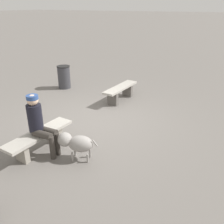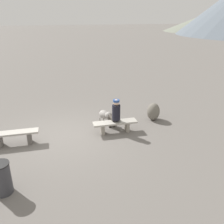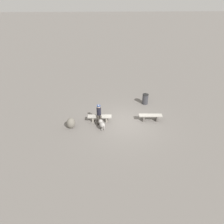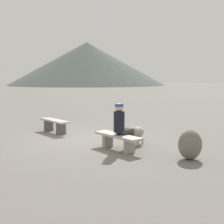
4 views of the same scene
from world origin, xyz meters
TOP-DOWN VIEW (x-y plane):
  - ground at (0.00, 0.00)m, footprint 210.00×210.00m
  - bench_left at (-1.71, -0.11)m, footprint 1.62×0.47m
  - bench_right at (1.83, -0.25)m, footprint 1.67×0.51m
  - seated_person at (1.87, -0.16)m, footprint 0.34×0.65m
  - dog at (1.71, 0.62)m, footprint 0.50×0.79m
  - trash_bin at (-1.86, -2.58)m, footprint 0.49×0.49m
  - boulder at (3.74, 0.38)m, footprint 0.77×0.78m

SIDE VIEW (x-z plane):
  - ground at x=0.00m, z-range -0.06..0.00m
  - bench_right at x=1.83m, z-range 0.10..0.54m
  - bench_left at x=-1.71m, z-range 0.09..0.57m
  - boulder at x=3.74m, z-range 0.00..0.74m
  - dog at x=1.71m, z-range 0.09..0.67m
  - trash_bin at x=-1.86m, z-range 0.00..0.85m
  - seated_person at x=1.87m, z-range 0.09..1.40m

